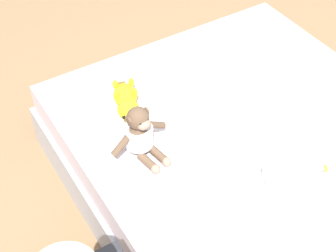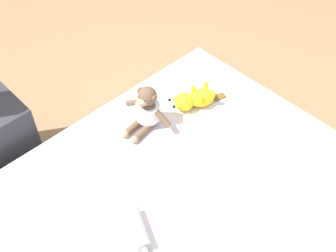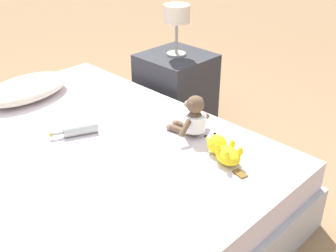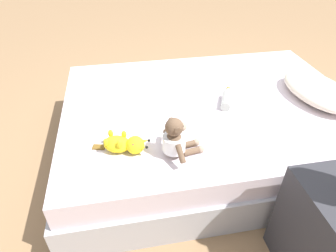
{
  "view_description": "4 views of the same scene",
  "coord_description": "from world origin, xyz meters",
  "px_view_note": "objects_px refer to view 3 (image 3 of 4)",
  "views": [
    {
      "loc": [
        1.15,
        0.97,
        2.02
      ],
      "look_at": [
        0.36,
        -0.32,
        0.52
      ],
      "focal_mm": 54.35,
      "sensor_mm": 36.0,
      "label": 1
    },
    {
      "loc": [
        -0.66,
        0.6,
        1.99
      ],
      "look_at": [
        0.33,
        -0.35,
        0.5
      ],
      "focal_mm": 45.29,
      "sensor_mm": 36.0,
      "label": 2
    },
    {
      "loc": [
        -1.04,
        -1.66,
        1.55
      ],
      "look_at": [
        0.33,
        -0.31,
        0.5
      ],
      "focal_mm": 44.88,
      "sensor_mm": 36.0,
      "label": 3
    },
    {
      "loc": [
        1.63,
        -0.6,
        1.47
      ],
      "look_at": [
        0.29,
        -0.36,
        0.46
      ],
      "focal_mm": 31.0,
      "sensor_mm": 36.0,
      "label": 4
    }
  ],
  "objects_px": {
    "bed": "(87,175)",
    "plush_monkey": "(193,119)",
    "nightstand": "(176,91)",
    "bedside_lamp": "(177,17)",
    "glass_bottle": "(79,129)",
    "pillow": "(26,89)",
    "plush_yellow_creature": "(223,150)"
  },
  "relations": [
    {
      "from": "bed",
      "to": "glass_bottle",
      "type": "height_order",
      "value": "glass_bottle"
    },
    {
      "from": "bedside_lamp",
      "to": "nightstand",
      "type": "bearing_deg",
      "value": 0.0
    },
    {
      "from": "pillow",
      "to": "plush_monkey",
      "type": "bearing_deg",
      "value": -70.15
    },
    {
      "from": "pillow",
      "to": "plush_monkey",
      "type": "relative_size",
      "value": 2.21
    },
    {
      "from": "pillow",
      "to": "glass_bottle",
      "type": "relative_size",
      "value": 2.47
    },
    {
      "from": "bed",
      "to": "bedside_lamp",
      "type": "xyz_separation_m",
      "value": [
        1.05,
        0.32,
        0.63
      ]
    },
    {
      "from": "bed",
      "to": "plush_yellow_creature",
      "type": "relative_size",
      "value": 6.44
    },
    {
      "from": "plush_yellow_creature",
      "to": "glass_bottle",
      "type": "xyz_separation_m",
      "value": [
        -0.36,
        0.71,
        -0.02
      ]
    },
    {
      "from": "bed",
      "to": "pillow",
      "type": "distance_m",
      "value": 0.79
    },
    {
      "from": "nightstand",
      "to": "pillow",
      "type": "bearing_deg",
      "value": 156.21
    },
    {
      "from": "pillow",
      "to": "glass_bottle",
      "type": "distance_m",
      "value": 0.65
    },
    {
      "from": "pillow",
      "to": "nightstand",
      "type": "bearing_deg",
      "value": -23.79
    },
    {
      "from": "plush_monkey",
      "to": "bed",
      "type": "bearing_deg",
      "value": 144.01
    },
    {
      "from": "glass_bottle",
      "to": "bed",
      "type": "bearing_deg",
      "value": -115.37
    },
    {
      "from": "pillow",
      "to": "plush_yellow_creature",
      "type": "distance_m",
      "value": 1.4
    },
    {
      "from": "bed",
      "to": "nightstand",
      "type": "xyz_separation_m",
      "value": [
        1.05,
        0.32,
        0.08
      ]
    },
    {
      "from": "bed",
      "to": "glass_bottle",
      "type": "xyz_separation_m",
      "value": [
        0.04,
        0.09,
        0.24
      ]
    },
    {
      "from": "bed",
      "to": "nightstand",
      "type": "height_order",
      "value": "nightstand"
    },
    {
      "from": "glass_bottle",
      "to": "bedside_lamp",
      "type": "height_order",
      "value": "bedside_lamp"
    },
    {
      "from": "plush_monkey",
      "to": "nightstand",
      "type": "distance_m",
      "value": 0.9
    },
    {
      "from": "pillow",
      "to": "plush_yellow_creature",
      "type": "xyz_separation_m",
      "value": [
        0.32,
        -1.36,
        -0.01
      ]
    },
    {
      "from": "plush_yellow_creature",
      "to": "glass_bottle",
      "type": "height_order",
      "value": "plush_yellow_creature"
    },
    {
      "from": "pillow",
      "to": "glass_bottle",
      "type": "bearing_deg",
      "value": -93.78
    },
    {
      "from": "plush_monkey",
      "to": "bedside_lamp",
      "type": "distance_m",
      "value": 0.94
    },
    {
      "from": "bed",
      "to": "plush_monkey",
      "type": "height_order",
      "value": "plush_monkey"
    },
    {
      "from": "plush_yellow_creature",
      "to": "bed",
      "type": "bearing_deg",
      "value": 123.34
    },
    {
      "from": "bed",
      "to": "plush_monkey",
      "type": "bearing_deg",
      "value": -35.99
    },
    {
      "from": "bedside_lamp",
      "to": "glass_bottle",
      "type": "bearing_deg",
      "value": -167.34
    },
    {
      "from": "bed",
      "to": "nightstand",
      "type": "distance_m",
      "value": 1.1
    },
    {
      "from": "glass_bottle",
      "to": "bedside_lamp",
      "type": "xyz_separation_m",
      "value": [
        1.0,
        0.23,
        0.4
      ]
    },
    {
      "from": "pillow",
      "to": "plush_monkey",
      "type": "xyz_separation_m",
      "value": [
        0.39,
        -1.09,
        0.04
      ]
    },
    {
      "from": "bedside_lamp",
      "to": "bed",
      "type": "bearing_deg",
      "value": -163.11
    }
  ]
}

